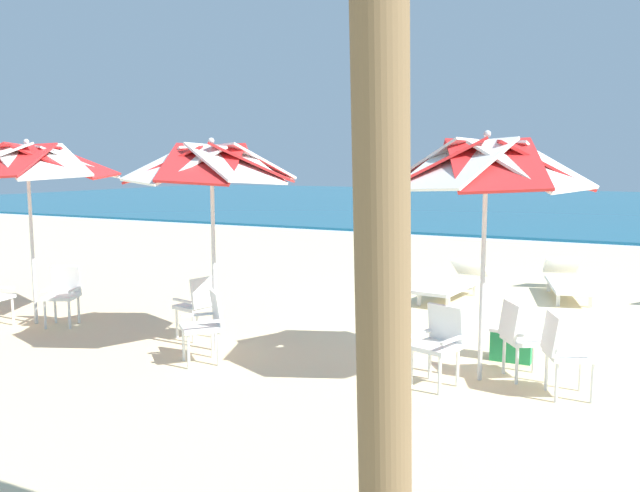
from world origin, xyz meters
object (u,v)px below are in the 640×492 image
(plastic_chair_0, at_px, (439,340))
(plastic_chair_1, at_px, (521,335))
(plastic_chair_2, at_px, (563,350))
(beach_umbrella_2, at_px, (27,163))
(plastic_chair_4, at_px, (198,303))
(plastic_chair_6, at_px, (63,292))
(beach_umbrella_0, at_px, (486,167))
(sun_lounger_1, at_px, (567,281))
(cooler_box, at_px, (512,344))
(sun_lounger_2, at_px, (453,283))
(beach_umbrella_1, at_px, (212,166))
(plastic_chair_3, at_px, (206,322))

(plastic_chair_0, height_order, plastic_chair_1, same)
(plastic_chair_2, height_order, beach_umbrella_2, beach_umbrella_2)
(plastic_chair_4, distance_m, plastic_chair_6, 2.27)
(plastic_chair_1, height_order, plastic_chair_6, same)
(beach_umbrella_2, bearing_deg, plastic_chair_2, 1.87)
(plastic_chair_0, height_order, beach_umbrella_2, beach_umbrella_2)
(beach_umbrella_0, bearing_deg, sun_lounger_1, 85.79)
(plastic_chair_1, relative_size, cooler_box, 1.73)
(plastic_chair_0, distance_m, sun_lounger_2, 4.66)
(cooler_box, bearing_deg, plastic_chair_1, -73.68)
(plastic_chair_6, bearing_deg, beach_umbrella_2, -164.50)
(beach_umbrella_1, xyz_separation_m, plastic_chair_4, (-0.52, 0.35, -1.85))
(plastic_chair_0, distance_m, plastic_chair_3, 2.76)
(plastic_chair_1, xyz_separation_m, plastic_chair_4, (-4.20, -0.25, 0.00))
(plastic_chair_6, xyz_separation_m, sun_lounger_2, (4.65, 4.42, -0.22))
(plastic_chair_3, relative_size, cooler_box, 1.73)
(beach_umbrella_2, relative_size, plastic_chair_6, 3.15)
(plastic_chair_4, relative_size, sun_lounger_2, 0.39)
(plastic_chair_2, relative_size, sun_lounger_1, 0.39)
(beach_umbrella_2, bearing_deg, beach_umbrella_1, 0.50)
(plastic_chair_1, relative_size, plastic_chair_2, 1.00)
(plastic_chair_1, bearing_deg, sun_lounger_1, 90.00)
(plastic_chair_2, relative_size, beach_umbrella_2, 0.32)
(plastic_chair_6, distance_m, cooler_box, 6.38)
(plastic_chair_6, height_order, sun_lounger_1, plastic_chair_6)
(plastic_chair_6, height_order, cooler_box, plastic_chair_6)
(beach_umbrella_0, xyz_separation_m, plastic_chair_2, (0.87, -0.15, -1.85))
(beach_umbrella_0, bearing_deg, beach_umbrella_1, -173.72)
(plastic_chair_1, height_order, beach_umbrella_2, beach_umbrella_2)
(beach_umbrella_1, distance_m, cooler_box, 4.28)
(plastic_chair_2, relative_size, plastic_chair_6, 1.00)
(beach_umbrella_1, bearing_deg, beach_umbrella_2, -179.50)
(beach_umbrella_2, distance_m, sun_lounger_1, 9.14)
(plastic_chair_2, distance_m, beach_umbrella_2, 7.63)
(plastic_chair_0, relative_size, sun_lounger_1, 0.39)
(plastic_chair_4, bearing_deg, sun_lounger_2, 60.12)
(beach_umbrella_1, relative_size, plastic_chair_4, 3.11)
(beach_umbrella_0, height_order, plastic_chair_1, beach_umbrella_0)
(plastic_chair_0, height_order, plastic_chair_6, same)
(plastic_chair_3, distance_m, sun_lounger_1, 6.98)
(beach_umbrella_0, xyz_separation_m, plastic_chair_0, (-0.37, -0.38, -1.85))
(plastic_chair_2, xyz_separation_m, plastic_chair_4, (-4.69, 0.14, 0.00))
(plastic_chair_1, distance_m, beach_umbrella_1, 4.16)
(plastic_chair_0, distance_m, cooler_box, 1.44)
(plastic_chair_4, xyz_separation_m, plastic_chair_6, (-2.26, -0.25, 0.00))
(plastic_chair_0, relative_size, cooler_box, 1.73)
(plastic_chair_2, height_order, plastic_chair_3, same)
(beach_umbrella_1, bearing_deg, sun_lounger_1, 56.66)
(beach_umbrella_0, height_order, plastic_chair_6, beach_umbrella_0)
(beach_umbrella_0, bearing_deg, plastic_chair_0, -134.11)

